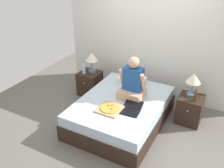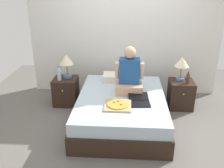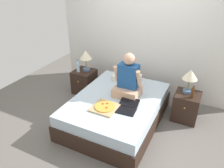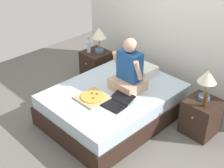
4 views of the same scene
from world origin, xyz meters
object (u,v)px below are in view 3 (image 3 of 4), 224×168
object	(u,v)px
beer_bottle	(193,93)
pizza_box	(105,107)
nightstand_right	(186,106)
person_seated	(128,80)
water_bottle	(78,67)
nightstand_left	(85,82)
laptop	(127,108)
lamp_on_left_nightstand	(86,56)
bed	(117,110)
lamp_on_right_nightstand	(190,76)

from	to	relation	value
beer_bottle	pizza_box	world-z (taller)	beer_bottle
nightstand_right	person_seated	distance (m)	1.19
beer_bottle	nightstand_right	bearing A→B (deg)	125.01
water_bottle	person_seated	size ratio (longest dim) A/B	0.35
nightstand_left	laptop	xyz separation A→B (m)	(1.37, -0.86, 0.25)
nightstand_left	nightstand_right	size ratio (longest dim) A/B	1.00
lamp_on_left_nightstand	beer_bottle	size ratio (longest dim) A/B	1.96
water_bottle	laptop	world-z (taller)	water_bottle
water_bottle	lamp_on_left_nightstand	bearing A→B (deg)	49.40
pizza_box	nightstand_right	bearing A→B (deg)	41.20
nightstand_right	beer_bottle	bearing A→B (deg)	-54.99
water_bottle	person_seated	xyz separation A→B (m)	(1.29, -0.36, 0.14)
laptop	nightstand_left	bearing A→B (deg)	148.07
bed	beer_bottle	world-z (taller)	beer_bottle
laptop	person_seated	bearing A→B (deg)	111.43
bed	beer_bottle	bearing A→B (deg)	24.55
nightstand_left	water_bottle	xyz separation A→B (m)	(-0.08, -0.09, 0.37)
nightstand_left	pizza_box	bearing A→B (deg)	-43.58
beer_bottle	person_seated	size ratio (longest dim) A/B	0.29
lamp_on_right_nightstand	pizza_box	bearing A→B (deg)	-136.64
lamp_on_right_nightstand	pizza_box	xyz separation A→B (m)	(-1.11, -1.05, -0.34)
lamp_on_left_nightstand	beer_bottle	world-z (taller)	lamp_on_left_nightstand
bed	beer_bottle	distance (m)	1.34
lamp_on_left_nightstand	lamp_on_right_nightstand	xyz separation A→B (m)	(2.12, 0.00, 0.00)
nightstand_left	lamp_on_left_nightstand	bearing A→B (deg)	51.38
nightstand_right	laptop	distance (m)	1.21
nightstand_right	person_seated	world-z (taller)	person_seated
person_seated	laptop	xyz separation A→B (m)	(0.16, -0.41, -0.27)
laptop	lamp_on_left_nightstand	bearing A→B (deg)	145.81
laptop	beer_bottle	bearing A→B (deg)	40.43
lamp_on_left_nightstand	person_seated	distance (m)	1.27
lamp_on_right_nightstand	person_seated	distance (m)	1.07
bed	lamp_on_right_nightstand	xyz separation A→B (m)	(1.07, 0.68, 0.61)
water_bottle	pizza_box	world-z (taller)	water_bottle
beer_bottle	lamp_on_right_nightstand	bearing A→B (deg)	123.69
nightstand_right	beer_bottle	size ratio (longest dim) A/B	2.27
beer_bottle	pizza_box	xyz separation A→B (m)	(-1.21, -0.90, -0.11)
nightstand_right	person_seated	bearing A→B (deg)	-155.52
laptop	lamp_on_right_nightstand	bearing A→B (deg)	49.01
nightstand_left	person_seated	size ratio (longest dim) A/B	0.67
water_bottle	lamp_on_right_nightstand	distance (m)	2.26
lamp_on_left_nightstand	pizza_box	distance (m)	1.50
person_seated	laptop	bearing A→B (deg)	-68.57
bed	nightstand_right	xyz separation A→B (m)	(1.10, 0.63, 0.02)
lamp_on_left_nightstand	nightstand_right	distance (m)	2.23
pizza_box	laptop	bearing A→B (deg)	23.84
laptop	pizza_box	size ratio (longest dim) A/B	1.09
lamp_on_right_nightstand	laptop	size ratio (longest dim) A/B	1.03
nightstand_right	beer_bottle	distance (m)	0.38
lamp_on_left_nightstand	lamp_on_right_nightstand	distance (m)	2.12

